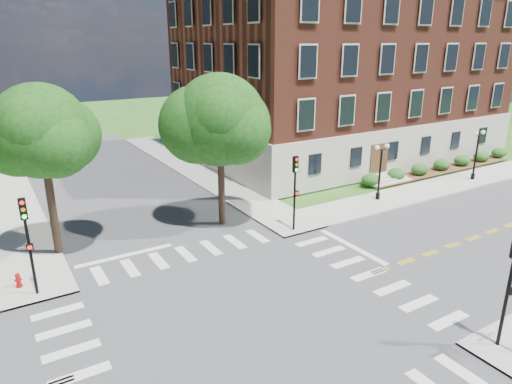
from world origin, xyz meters
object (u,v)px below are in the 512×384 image
traffic_signal_ne (295,184)px  traffic_signal_nw (27,234)px  twin_lamp_east (476,152)px  fire_hydrant (18,281)px  traffic_signal_se (511,276)px  twin_lamp_west (380,169)px

traffic_signal_ne → traffic_signal_nw: (-14.97, 0.12, 0.00)m
twin_lamp_east → fire_hydrant: 35.48m
traffic_signal_se → twin_lamp_east: (19.68, 14.53, -0.66)m
traffic_signal_nw → twin_lamp_east: size_ratio=1.13×
twin_lamp_east → traffic_signal_ne: bearing=-177.3°
twin_lamp_west → twin_lamp_east: same height
traffic_signal_nw → fire_hydrant: (-0.67, 1.13, -2.72)m
twin_lamp_east → fire_hydrant: (-35.42, 0.32, -2.06)m
traffic_signal_ne → fire_hydrant: 15.92m
traffic_signal_ne → twin_lamp_west: 9.01m
traffic_signal_se → traffic_signal_ne: same height
twin_lamp_west → fire_hydrant: size_ratio=5.64×
traffic_signal_se → traffic_signal_nw: same height
traffic_signal_se → twin_lamp_east: 24.47m
traffic_signal_se → twin_lamp_west: traffic_signal_se is taller
twin_lamp_east → traffic_signal_se: bearing=-143.6°
twin_lamp_east → fire_hydrant: bearing=179.5°
fire_hydrant → traffic_signal_ne: bearing=-4.6°
twin_lamp_west → fire_hydrant: (-24.51, -0.18, -2.06)m
traffic_signal_ne → twin_lamp_west: size_ratio=1.13×
traffic_signal_se → traffic_signal_ne: bearing=90.4°
traffic_signal_ne → traffic_signal_nw: bearing=179.5°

